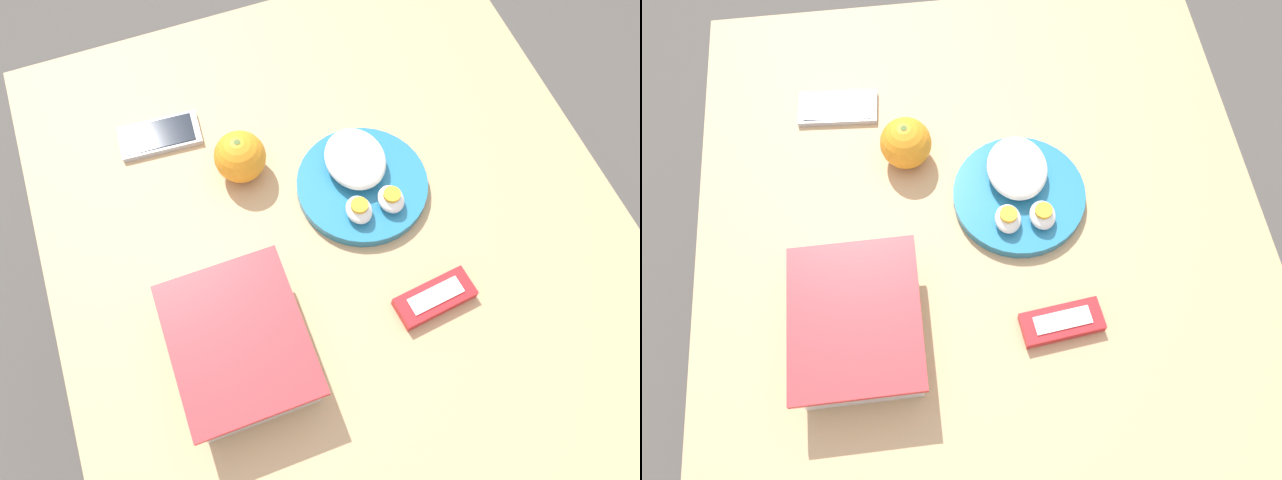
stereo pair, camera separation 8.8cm
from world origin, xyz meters
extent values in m
plane|color=#4C4742|center=(0.00, 0.00, 0.00)|extent=(10.00, 10.00, 0.00)
cube|color=tan|center=(0.00, 0.00, 0.72)|extent=(0.93, 0.84, 0.03)
cylinder|color=#A07D56|center=(0.41, -0.36, 0.35)|extent=(0.06, 0.06, 0.71)
cylinder|color=#A07D56|center=(0.41, 0.36, 0.35)|extent=(0.06, 0.06, 0.71)
cube|color=white|center=(-0.13, 0.18, 0.77)|extent=(0.19, 0.15, 0.06)
cube|color=#CCBC84|center=(-0.13, 0.18, 0.76)|extent=(0.18, 0.14, 0.03)
cube|color=red|center=(-0.13, 0.18, 0.80)|extent=(0.21, 0.17, 0.01)
ellipsoid|color=tan|center=(-0.13, 0.17, 0.77)|extent=(0.06, 0.04, 0.03)
sphere|color=orange|center=(0.15, 0.10, 0.78)|extent=(0.08, 0.08, 0.08)
cylinder|color=#4C662D|center=(0.15, 0.10, 0.81)|extent=(0.01, 0.01, 0.00)
cylinder|color=teal|center=(0.05, -0.06, 0.75)|extent=(0.20, 0.20, 0.02)
ellipsoid|color=white|center=(0.08, -0.06, 0.77)|extent=(0.11, 0.09, 0.04)
ellipsoid|color=white|center=(0.01, -0.08, 0.77)|extent=(0.05, 0.04, 0.02)
cylinder|color=#F4A823|center=(0.01, -0.08, 0.78)|extent=(0.03, 0.03, 0.01)
ellipsoid|color=white|center=(0.01, -0.03, 0.77)|extent=(0.05, 0.04, 0.02)
cylinder|color=#F4A823|center=(0.01, -0.03, 0.78)|extent=(0.03, 0.03, 0.01)
cube|color=red|center=(-0.15, -0.09, 0.75)|extent=(0.06, 0.12, 0.02)
cube|color=white|center=(-0.15, -0.09, 0.76)|extent=(0.03, 0.08, 0.00)
cube|color=#ADADB2|center=(0.25, 0.20, 0.74)|extent=(0.07, 0.13, 0.01)
cube|color=black|center=(0.25, 0.20, 0.75)|extent=(0.06, 0.11, 0.00)
camera|label=1|loc=(-0.37, 0.16, 1.56)|focal=35.00mm
camera|label=2|loc=(-0.39, 0.08, 1.56)|focal=35.00mm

